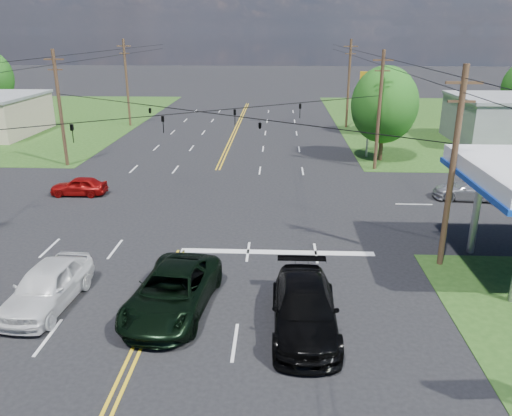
{
  "coord_description": "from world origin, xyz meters",
  "views": [
    {
      "loc": [
        4.99,
        -19.56,
        10.81
      ],
      "look_at": [
        3.82,
        6.0,
        1.72
      ],
      "focal_mm": 35.0,
      "sensor_mm": 36.0,
      "label": 1
    }
  ],
  "objects_px": {
    "pole_ne": "(379,109)",
    "tree_right_a": "(384,105)",
    "pickup_dkgreen": "(172,291)",
    "suv_black": "(305,309)",
    "tree_right_b": "(385,96)",
    "pole_left_far": "(127,82)",
    "pole_right_far": "(349,83)",
    "pole_nw": "(60,107)",
    "pickup_white": "(47,286)",
    "pole_se": "(453,167)"
  },
  "relations": [
    {
      "from": "pole_ne",
      "to": "suv_black",
      "type": "distance_m",
      "value": 25.26
    },
    {
      "from": "pole_se",
      "to": "pickup_white",
      "type": "height_order",
      "value": "pole_se"
    },
    {
      "from": "tree_right_a",
      "to": "pickup_white",
      "type": "bearing_deg",
      "value": -125.69
    },
    {
      "from": "pole_ne",
      "to": "pole_right_far",
      "type": "bearing_deg",
      "value": 90.0
    },
    {
      "from": "pole_se",
      "to": "pole_ne",
      "type": "bearing_deg",
      "value": 90.0
    },
    {
      "from": "pole_nw",
      "to": "pole_left_far",
      "type": "bearing_deg",
      "value": 90.0
    },
    {
      "from": "pole_nw",
      "to": "pickup_dkgreen",
      "type": "distance_m",
      "value": 27.0
    },
    {
      "from": "pole_left_far",
      "to": "tree_right_b",
      "type": "relative_size",
      "value": 1.41
    },
    {
      "from": "pole_ne",
      "to": "pole_right_far",
      "type": "xyz_separation_m",
      "value": [
        0.0,
        19.0,
        0.25
      ]
    },
    {
      "from": "pickup_white",
      "to": "pole_ne",
      "type": "bearing_deg",
      "value": 56.5
    },
    {
      "from": "pole_right_far",
      "to": "tree_right_a",
      "type": "distance_m",
      "value": 16.03
    },
    {
      "from": "pole_nw",
      "to": "pole_se",
      "type": "bearing_deg",
      "value": -34.7
    },
    {
      "from": "pole_nw",
      "to": "suv_black",
      "type": "bearing_deg",
      "value": -51.47
    },
    {
      "from": "pole_ne",
      "to": "tree_right_a",
      "type": "height_order",
      "value": "pole_ne"
    },
    {
      "from": "pole_right_far",
      "to": "tree_right_a",
      "type": "relative_size",
      "value": 1.22
    },
    {
      "from": "pole_right_far",
      "to": "tree_right_a",
      "type": "bearing_deg",
      "value": -86.42
    },
    {
      "from": "pole_se",
      "to": "pole_nw",
      "type": "bearing_deg",
      "value": 145.3
    },
    {
      "from": "pole_se",
      "to": "tree_right_b",
      "type": "bearing_deg",
      "value": 83.95
    },
    {
      "from": "pole_ne",
      "to": "tree_right_b",
      "type": "bearing_deg",
      "value": 76.87
    },
    {
      "from": "pole_nw",
      "to": "pole_left_far",
      "type": "xyz_separation_m",
      "value": [
        0.0,
        19.0,
        0.25
      ]
    },
    {
      "from": "pole_left_far",
      "to": "pole_right_far",
      "type": "relative_size",
      "value": 1.0
    },
    {
      "from": "suv_black",
      "to": "tree_right_b",
      "type": "bearing_deg",
      "value": 74.75
    },
    {
      "from": "pickup_dkgreen",
      "to": "tree_right_b",
      "type": "bearing_deg",
      "value": 74.06
    },
    {
      "from": "pole_se",
      "to": "tree_right_a",
      "type": "bearing_deg",
      "value": 87.27
    },
    {
      "from": "pole_nw",
      "to": "tree_right_a",
      "type": "distance_m",
      "value": 27.17
    },
    {
      "from": "tree_right_b",
      "to": "pole_left_far",
      "type": "bearing_deg",
      "value": 172.28
    },
    {
      "from": "pole_nw",
      "to": "tree_right_a",
      "type": "bearing_deg",
      "value": 6.34
    },
    {
      "from": "pole_se",
      "to": "pole_ne",
      "type": "height_order",
      "value": "same"
    },
    {
      "from": "pole_nw",
      "to": "pickup_white",
      "type": "xyz_separation_m",
      "value": [
        8.54,
        -22.7,
        -4.02
      ]
    },
    {
      "from": "tree_right_a",
      "to": "pickup_dkgreen",
      "type": "relative_size",
      "value": 1.3
    },
    {
      "from": "pickup_dkgreen",
      "to": "suv_black",
      "type": "bearing_deg",
      "value": -5.13
    },
    {
      "from": "pole_right_far",
      "to": "pole_nw",
      "type": "bearing_deg",
      "value": -143.84
    },
    {
      "from": "tree_right_a",
      "to": "pole_left_far",
      "type": "bearing_deg",
      "value": 149.35
    },
    {
      "from": "tree_right_b",
      "to": "pickup_dkgreen",
      "type": "bearing_deg",
      "value": -112.53
    },
    {
      "from": "pole_nw",
      "to": "tree_right_b",
      "type": "height_order",
      "value": "pole_nw"
    },
    {
      "from": "tree_right_b",
      "to": "pole_right_far",
      "type": "bearing_deg",
      "value": 131.19
    },
    {
      "from": "pole_ne",
      "to": "pole_nw",
      "type": "bearing_deg",
      "value": 180.0
    },
    {
      "from": "pole_ne",
      "to": "pickup_white",
      "type": "relative_size",
      "value": 1.8
    },
    {
      "from": "pole_se",
      "to": "pole_ne",
      "type": "distance_m",
      "value": 18.0
    },
    {
      "from": "tree_right_b",
      "to": "suv_black",
      "type": "xyz_separation_m",
      "value": [
        -10.42,
        -38.96,
        -3.34
      ]
    },
    {
      "from": "pole_right_far",
      "to": "pickup_dkgreen",
      "type": "height_order",
      "value": "pole_right_far"
    },
    {
      "from": "pickup_dkgreen",
      "to": "suv_black",
      "type": "relative_size",
      "value": 1.04
    },
    {
      "from": "suv_black",
      "to": "pole_se",
      "type": "bearing_deg",
      "value": 40.43
    },
    {
      "from": "pole_nw",
      "to": "pole_right_far",
      "type": "bearing_deg",
      "value": 36.16
    },
    {
      "from": "pickup_dkgreen",
      "to": "pickup_white",
      "type": "bearing_deg",
      "value": -175.15
    },
    {
      "from": "pole_left_far",
      "to": "tree_right_a",
      "type": "xyz_separation_m",
      "value": [
        27.0,
        -16.0,
        -0.3
      ]
    },
    {
      "from": "pole_ne",
      "to": "tree_right_a",
      "type": "xyz_separation_m",
      "value": [
        1.0,
        3.0,
        -0.05
      ]
    },
    {
      "from": "tree_right_a",
      "to": "suv_black",
      "type": "height_order",
      "value": "tree_right_a"
    },
    {
      "from": "pole_left_far",
      "to": "pickup_dkgreen",
      "type": "xyz_separation_m",
      "value": [
        13.79,
        -41.86,
        -4.29
      ]
    },
    {
      "from": "pole_nw",
      "to": "pole_left_far",
      "type": "relative_size",
      "value": 0.95
    }
  ]
}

